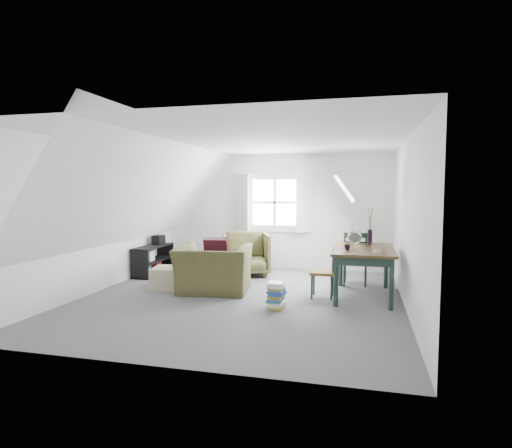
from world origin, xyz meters
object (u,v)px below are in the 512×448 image
(armchair_near, at_px, (214,292))
(dining_chair_near, at_px, (325,272))
(media_shelf, at_px, (152,262))
(dining_chair_far, at_px, (355,257))
(ottoman, at_px, (169,278))
(dining_table, at_px, (364,255))
(magazine_stack, at_px, (276,295))
(armchair_far, at_px, (246,275))

(armchair_near, distance_m, dining_chair_near, 1.91)
(media_shelf, bearing_deg, dining_chair_far, 2.14)
(ottoman, bearing_deg, armchair_near, -5.18)
(ottoman, relative_size, dining_chair_far, 0.57)
(armchair_near, bearing_deg, media_shelf, -39.89)
(armchair_near, relative_size, dining_table, 0.76)
(dining_chair_far, height_order, magazine_stack, dining_chair_far)
(dining_table, xyz_separation_m, dining_chair_far, (-0.14, 0.84, -0.18))
(armchair_near, distance_m, armchair_far, 1.54)
(armchair_far, xyz_separation_m, dining_table, (2.32, -1.25, 0.69))
(armchair_near, xyz_separation_m, dining_chair_near, (1.86, 0.07, 0.42))
(armchair_near, relative_size, ottoman, 2.16)
(magazine_stack, bearing_deg, armchair_near, 149.40)
(ottoman, bearing_deg, dining_chair_far, 18.32)
(dining_table, bearing_deg, dining_chair_near, -159.86)
(armchair_near, height_order, ottoman, armchair_near)
(armchair_near, xyz_separation_m, dining_chair_far, (2.32, 1.13, 0.51))
(media_shelf, bearing_deg, armchair_near, -30.91)
(dining_table, relative_size, dining_chair_far, 1.63)
(dining_table, height_order, dining_chair_near, dining_chair_near)
(armchair_far, bearing_deg, dining_chair_far, -30.00)
(dining_table, bearing_deg, dining_chair_far, 99.96)
(dining_table, relative_size, magazine_stack, 4.16)
(ottoman, distance_m, dining_table, 3.35)
(armchair_far, distance_m, magazine_stack, 2.52)
(ottoman, xyz_separation_m, media_shelf, (-0.87, 1.03, 0.08))
(magazine_stack, bearing_deg, armchair_far, 115.60)
(armchair_near, height_order, dining_chair_near, dining_chair_near)
(dining_chair_near, relative_size, magazine_stack, 2.12)
(dining_chair_far, distance_m, dining_chair_near, 1.15)
(armchair_near, distance_m, dining_table, 2.57)
(armchair_far, bearing_deg, media_shelf, 173.65)
(armchair_near, height_order, magazine_stack, armchair_near)
(armchair_near, bearing_deg, dining_chair_far, -161.15)
(armchair_far, distance_m, dining_chair_far, 2.27)
(armchair_far, height_order, magazine_stack, armchair_far)
(armchair_near, height_order, media_shelf, media_shelf)
(dining_chair_far, relative_size, dining_chair_near, 1.21)
(armchair_far, xyz_separation_m, dining_chair_far, (2.18, -0.41, 0.51))
(armchair_near, relative_size, armchair_far, 1.27)
(dining_chair_far, relative_size, magazine_stack, 2.56)
(armchair_far, bearing_deg, armchair_near, -114.56)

